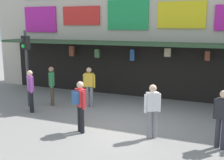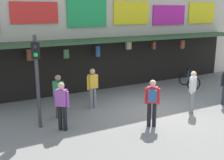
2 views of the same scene
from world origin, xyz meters
name	(u,v)px [view 2 (image 2 of 2)]	position (x,y,z in m)	size (l,w,h in m)	color
ground_plane	(156,111)	(0.00, 0.00, 0.00)	(80.00, 80.00, 0.00)	gray
shopfront	(105,10)	(0.00, 4.57, 3.96)	(18.00, 2.60, 8.00)	beige
traffic_light_near	(37,67)	(-4.51, 0.63, 2.14)	(0.33, 0.35, 3.20)	#38383D
bicycle_parked	(189,81)	(3.67, 2.03, 0.39)	(1.07, 1.34, 1.05)	black
pedestrian_in_red	(93,86)	(-2.09, 1.55, 0.95)	(0.52, 0.28, 1.68)	gray
pedestrian_in_blue	(193,89)	(1.19, -0.74, 0.95)	(0.45, 0.39, 1.68)	gray
pedestrian_in_yellow	(59,94)	(-3.66, 1.13, 0.95)	(0.37, 0.47, 1.68)	brown
pedestrian_in_purple	(152,100)	(-1.06, -1.15, 0.98)	(0.48, 0.47, 1.68)	black
pedestrian_in_white	(62,104)	(-3.89, 0.02, 0.95)	(0.41, 0.41, 1.68)	black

